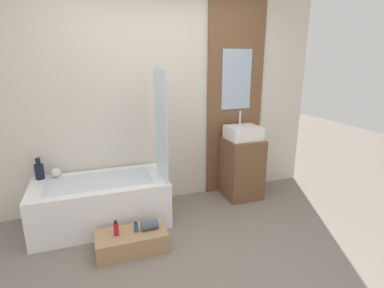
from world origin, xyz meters
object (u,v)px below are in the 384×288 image
Objects in this scene: wooden_step_bench at (131,241)px; bottle_soap_primary at (116,229)px; vase_round_light at (56,173)px; sink at (243,133)px; vase_tall_dark at (39,170)px; bathtub at (101,202)px; bottle_soap_secondary at (136,227)px.

wooden_step_bench is 4.39× the size of bottle_soap_primary.
wooden_step_bench is 6.24× the size of vase_round_light.
sink is at bearing 23.11° from bottle_soap_primary.
bathtub is at bearing -23.99° from vase_tall_dark.
bathtub is at bearing -30.67° from vase_round_light.
vase_tall_dark is at bearing 176.26° from sink.
bathtub is 0.67m from bottle_soap_secondary.
bathtub reaches higher than wooden_step_bench.
vase_tall_dark is 2.34× the size of bottle_soap_secondary.
sink reaches higher than wooden_step_bench.
bottle_soap_secondary is at bearing 0.00° from bottle_soap_primary.
wooden_step_bench is 0.15m from bottle_soap_secondary.
wooden_step_bench is at bearing 0.00° from bottle_soap_primary.
bottle_soap_primary is at bearing -58.08° from vase_round_light.
vase_tall_dark is (-2.39, 0.16, -0.26)m from sink.
sink is 2.41m from vase_tall_dark.
vase_round_light is (-0.45, 0.26, 0.30)m from bathtub.
sink is 2.26m from vase_round_light.
vase_tall_dark is at bearing 128.76° from bottle_soap_primary.
bottle_soap_primary is (-0.13, 0.00, 0.16)m from wooden_step_bench.
vase_round_light is (-0.67, 0.87, 0.47)m from wooden_step_bench.
bottle_soap_secondary is at bearing -154.44° from sink.
bottle_soap_primary reaches higher than bottle_soap_secondary.
wooden_step_bench is at bearing -52.24° from vase_round_light.
vase_round_light is 1.07m from bottle_soap_primary.
sink is at bearing 3.65° from bathtub.
vase_tall_dark reaches higher than vase_round_light.
bathtub is 9.35× the size of bottle_soap_primary.
vase_round_light is (0.16, -0.01, -0.04)m from vase_tall_dark.
bathtub reaches higher than bottle_soap_secondary.
bottle_soap_primary is 1.49× the size of bottle_soap_secondary.
sink reaches higher than bottle_soap_secondary.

